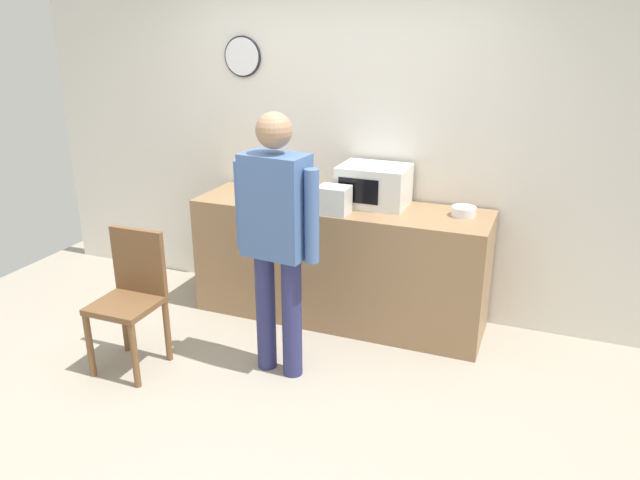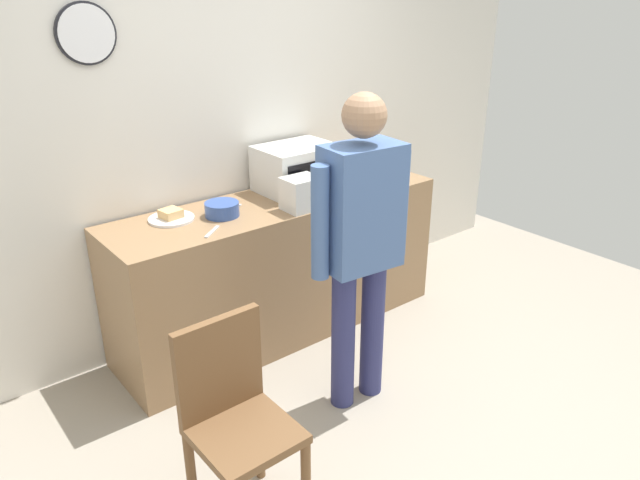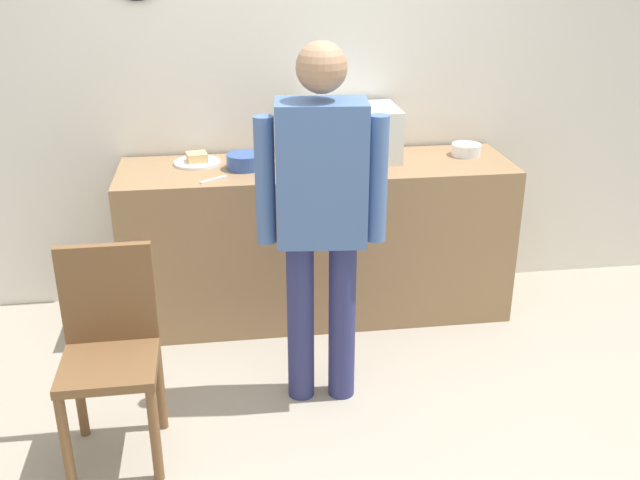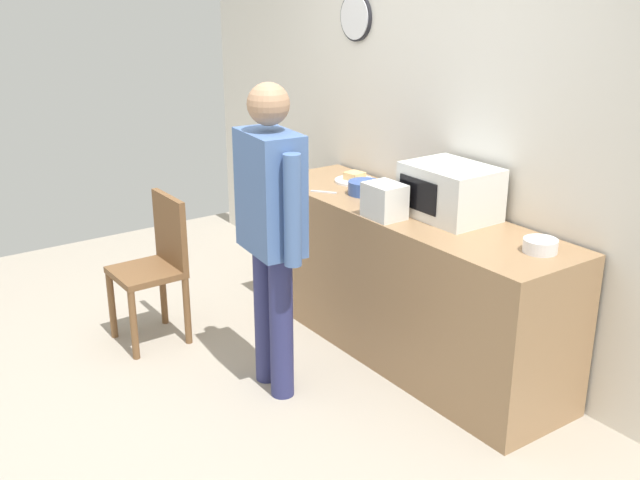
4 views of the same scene
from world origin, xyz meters
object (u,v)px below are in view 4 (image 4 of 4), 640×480
object	(u,v)px
fork_utensil	(324,192)
person_standing	(271,219)
sandwich_plate	(355,179)
salad_bowl	(540,246)
toaster	(384,201)
microwave	(450,192)
spoon_utensil	(397,195)
cereal_bowl	(364,188)
wooden_chair	(157,262)

from	to	relation	value
fork_utensil	person_standing	size ratio (longest dim) A/B	0.10
sandwich_plate	salad_bowl	bearing A→B (deg)	-1.54
salad_bowl	sandwich_plate	bearing A→B (deg)	178.46
toaster	fork_utensil	bearing A→B (deg)	178.68
microwave	salad_bowl	bearing A→B (deg)	-2.14
sandwich_plate	spoon_utensil	world-z (taller)	sandwich_plate
cereal_bowl	wooden_chair	size ratio (longest dim) A/B	0.22
cereal_bowl	spoon_utensil	xyz separation A→B (m)	(0.14, 0.15, -0.04)
toaster	fork_utensil	world-z (taller)	toaster
toaster	cereal_bowl	bearing A→B (deg)	155.34
toaster	spoon_utensil	bearing A→B (deg)	130.53
fork_utensil	salad_bowl	bearing A→B (deg)	10.42
salad_bowl	spoon_utensil	bearing A→B (deg)	176.77
person_standing	toaster	bearing A→B (deg)	79.09
cereal_bowl	wooden_chair	world-z (taller)	cereal_bowl
sandwich_plate	cereal_bowl	size ratio (longest dim) A/B	1.31
spoon_utensil	person_standing	xyz separation A→B (m)	(0.17, -1.03, 0.08)
wooden_chair	fork_utensil	bearing A→B (deg)	64.10
toaster	person_standing	xyz separation A→B (m)	(-0.13, -0.67, -0.02)
sandwich_plate	salad_bowl	size ratio (longest dim) A/B	1.53
toaster	fork_utensil	distance (m)	0.62
sandwich_plate	salad_bowl	distance (m)	1.58
microwave	person_standing	xyz separation A→B (m)	(-0.33, -0.98, -0.07)
fork_utensil	spoon_utensil	bearing A→B (deg)	47.57
fork_utensil	person_standing	world-z (taller)	person_standing
microwave	cereal_bowl	distance (m)	0.66
cereal_bowl	wooden_chair	bearing A→B (deg)	-119.21
microwave	toaster	world-z (taller)	microwave
spoon_utensil	person_standing	world-z (taller)	person_standing
person_standing	fork_utensil	bearing A→B (deg)	125.16
microwave	person_standing	world-z (taller)	person_standing
toaster	wooden_chair	size ratio (longest dim) A/B	0.23
spoon_utensil	fork_utensil	bearing A→B (deg)	-132.43
sandwich_plate	cereal_bowl	distance (m)	0.30
spoon_utensil	microwave	bearing A→B (deg)	-4.69
sandwich_plate	toaster	xyz separation A→B (m)	(0.70, -0.33, 0.08)
spoon_utensil	cereal_bowl	bearing A→B (deg)	-131.59
sandwich_plate	person_standing	size ratio (longest dim) A/B	0.15
person_standing	spoon_utensil	bearing A→B (deg)	99.57
microwave	toaster	size ratio (longest dim) A/B	2.27
fork_utensil	microwave	bearing A→B (deg)	20.16
person_standing	salad_bowl	bearing A→B (deg)	43.75
sandwich_plate	toaster	size ratio (longest dim) A/B	1.21
fork_utensil	wooden_chair	xyz separation A→B (m)	(-0.46, -0.96, -0.41)
microwave	sandwich_plate	size ratio (longest dim) A/B	1.88
toaster	person_standing	world-z (taller)	person_standing
microwave	person_standing	distance (m)	1.04
salad_bowl	person_standing	distance (m)	1.39
salad_bowl	person_standing	world-z (taller)	person_standing
fork_utensil	wooden_chair	bearing A→B (deg)	-115.90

